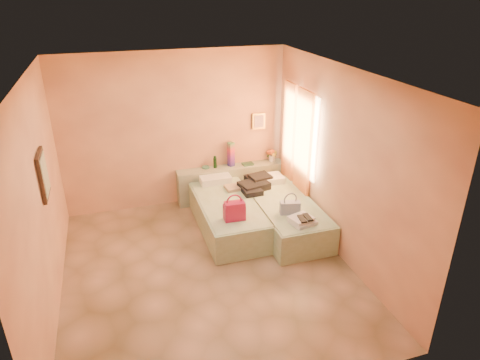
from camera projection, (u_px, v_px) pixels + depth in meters
The scene contains 16 objects.
ground at pixel (208, 269), 6.21m from camera, with size 4.50×4.50×0.00m, color tan.
room_walls at pixel (209, 139), 6.00m from camera, with size 4.02×4.51×2.81m.
headboard_ledge at pixel (231, 182), 8.15m from camera, with size 2.05×0.30×0.65m, color #99A285.
bed_left at pixel (227, 214), 7.17m from camera, with size 0.90×2.00×0.50m, color #A6C39D.
bed_right at pixel (284, 215), 7.16m from camera, with size 0.90×2.00×0.50m, color #A6C39D.
water_bottle at pixel (215, 162), 7.93m from camera, with size 0.06×0.06×0.22m, color #14391A.
rainbow_box at pixel (231, 154), 7.97m from camera, with size 0.10×0.10×0.46m, color #B21540.
small_dish at pixel (206, 167), 7.95m from camera, with size 0.13×0.13×0.03m, color #488567.
green_book at pixel (248, 164), 8.10m from camera, with size 0.20×0.15×0.03m, color #264732.
flower_vase at pixel (272, 154), 8.22m from camera, with size 0.21×0.21×0.28m, color white.
magenta_handbag at pixel (234, 210), 6.47m from camera, with size 0.32×0.18×0.30m, color #B21540.
khaki_garment at pixel (234, 187), 7.48m from camera, with size 0.32×0.25×0.05m, color tan.
clothes_pile at pixel (256, 184), 7.48m from camera, with size 0.54×0.54×0.16m, color black.
blue_handbag at pixel (290, 208), 6.66m from camera, with size 0.31×0.13×0.20m, color #385287.
towel_stack at pixel (303, 220), 6.40m from camera, with size 0.35×0.30×0.10m, color silver.
sandal_pair at pixel (305, 218), 6.34m from camera, with size 0.17×0.22×0.02m, color black.
Camera 1 is at (-1.07, -5.00, 3.78)m, focal length 32.00 mm.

